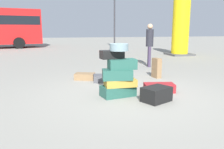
# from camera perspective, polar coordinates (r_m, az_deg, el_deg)

# --- Properties ---
(ground_plane) EXTENTS (80.00, 80.00, 0.00)m
(ground_plane) POSITION_cam_1_polar(r_m,az_deg,el_deg) (5.50, 4.16, -4.89)
(ground_plane) COLOR gray
(suitcase_tower) EXTENTS (0.83, 0.57, 1.21)m
(suitcase_tower) POSITION_cam_1_polar(r_m,az_deg,el_deg) (5.21, 1.60, 0.10)
(suitcase_tower) COLOR #26594C
(suitcase_tower) RESTS_ON ground
(suitcase_brown_left_side) EXTENTS (0.21, 0.35, 0.62)m
(suitcase_brown_left_side) POSITION_cam_1_polar(r_m,az_deg,el_deg) (7.43, 11.01, 1.60)
(suitcase_brown_left_side) COLOR olive
(suitcase_brown_left_side) RESTS_ON ground
(suitcase_charcoal_foreground_far) EXTENTS (0.57, 0.50, 0.21)m
(suitcase_charcoal_foreground_far) POSITION_cam_1_polar(r_m,az_deg,el_deg) (6.76, -2.44, -0.94)
(suitcase_charcoal_foreground_far) COLOR #4C4C51
(suitcase_charcoal_foreground_far) RESTS_ON ground
(suitcase_black_white_trunk) EXTENTS (0.71, 0.63, 0.31)m
(suitcase_black_white_trunk) POSITION_cam_1_polar(r_m,az_deg,el_deg) (5.00, 10.96, -4.83)
(suitcase_black_white_trunk) COLOR black
(suitcase_black_white_trunk) RESTS_ON ground
(suitcase_maroon_upright_blue) EXTENTS (0.79, 0.50, 0.21)m
(suitcase_maroon_upright_blue) POSITION_cam_1_polar(r_m,az_deg,el_deg) (5.79, 11.63, -3.22)
(suitcase_maroon_upright_blue) COLOR maroon
(suitcase_maroon_upright_blue) RESTS_ON ground
(suitcase_brown_right_side) EXTENTS (0.68, 0.56, 0.19)m
(suitcase_brown_right_side) POSITION_cam_1_polar(r_m,az_deg,el_deg) (7.10, -6.77, -0.47)
(suitcase_brown_right_side) COLOR olive
(suitcase_brown_right_side) RESTS_ON ground
(person_bearded_onlooker) EXTENTS (0.30, 0.33, 1.74)m
(person_bearded_onlooker) POSITION_cam_1_polar(r_m,az_deg,el_deg) (9.54, 9.33, 8.12)
(person_bearded_onlooker) COLOR #3F334C
(person_bearded_onlooker) RESTS_ON ground
(yellow_dummy_statue) EXTENTS (1.37, 1.37, 4.03)m
(yellow_dummy_statue) POSITION_cam_1_polar(r_m,az_deg,el_deg) (14.39, 16.73, 11.76)
(yellow_dummy_statue) COLOR yellow
(yellow_dummy_statue) RESTS_ON ground
(lamp_post) EXTENTS (0.36, 0.36, 5.55)m
(lamp_post) POSITION_cam_1_polar(r_m,az_deg,el_deg) (18.53, 0.64, 17.81)
(lamp_post) COLOR #333338
(lamp_post) RESTS_ON ground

